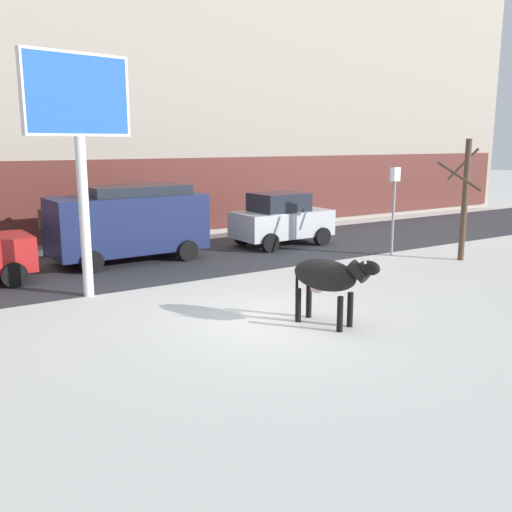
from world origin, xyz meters
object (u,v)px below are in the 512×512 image
(billboard, at_px, (78,110))
(bare_tree_far_back, at_px, (464,197))
(pedestrian_far_left, at_px, (116,223))
(car_silver_hatchback, at_px, (281,219))
(cow_black, at_px, (328,277))
(pedestrian_near_billboard, at_px, (45,229))
(street_sign, at_px, (394,204))
(car_navy_van, at_px, (129,221))
(pedestrian_by_cars, at_px, (131,222))

(billboard, relative_size, bare_tree_far_back, 1.50)
(pedestrian_far_left, bearing_deg, car_silver_hatchback, -25.29)
(cow_black, xyz_separation_m, pedestrian_near_billboard, (-3.11, 10.26, -0.11))
(cow_black, relative_size, car_silver_hatchback, 0.54)
(cow_black, distance_m, bare_tree_far_back, 8.10)
(pedestrian_far_left, height_order, street_sign, street_sign)
(pedestrian_near_billboard, xyz_separation_m, street_sign, (9.50, -5.82, 0.79))
(car_silver_hatchback, relative_size, street_sign, 1.26)
(car_silver_hatchback, height_order, bare_tree_far_back, bare_tree_far_back)
(car_navy_van, distance_m, pedestrian_by_cars, 2.37)
(car_silver_hatchback, distance_m, pedestrian_by_cars, 5.26)
(bare_tree_far_back, bearing_deg, pedestrian_near_billboard, 144.73)
(pedestrian_by_cars, bearing_deg, cow_black, -88.45)
(car_navy_van, relative_size, car_silver_hatchback, 1.31)
(cow_black, relative_size, pedestrian_near_billboard, 1.11)
(bare_tree_far_back, bearing_deg, car_silver_hatchback, 122.08)
(billboard, xyz_separation_m, street_sign, (9.78, -0.32, -2.64))
(pedestrian_by_cars, xyz_separation_m, pedestrian_far_left, (-0.53, 0.00, 0.00))
(pedestrian_by_cars, height_order, street_sign, street_sign)
(car_navy_van, xyz_separation_m, pedestrian_near_billboard, (-2.00, 2.18, -0.36))
(car_navy_van, relative_size, bare_tree_far_back, 1.26)
(billboard, distance_m, pedestrian_near_billboard, 6.49)
(bare_tree_far_back, bearing_deg, pedestrian_by_cars, 136.10)
(cow_black, bearing_deg, car_navy_van, 97.84)
(billboard, bearing_deg, pedestrian_near_billboard, 87.15)
(car_navy_van, height_order, pedestrian_far_left, car_navy_van)
(car_navy_van, bearing_deg, car_silver_hatchback, -2.73)
(bare_tree_far_back, bearing_deg, street_sign, 124.38)
(pedestrian_far_left, xyz_separation_m, street_sign, (7.19, -5.82, 0.79))
(billboard, bearing_deg, car_silver_hatchback, 21.48)
(car_silver_hatchback, distance_m, pedestrian_far_left, 5.73)
(car_navy_van, relative_size, pedestrian_near_billboard, 2.69)
(pedestrian_near_billboard, relative_size, pedestrian_far_left, 1.00)
(billboard, xyz_separation_m, bare_tree_far_back, (10.97, -2.06, -2.34))
(billboard, height_order, street_sign, billboard)
(cow_black, relative_size, pedestrian_far_left, 1.11)
(pedestrian_by_cars, height_order, bare_tree_far_back, bare_tree_far_back)
(car_navy_van, height_order, bare_tree_far_back, bare_tree_far_back)
(pedestrian_near_billboard, distance_m, pedestrian_by_cars, 2.83)
(pedestrian_near_billboard, xyz_separation_m, pedestrian_by_cars, (2.83, 0.00, 0.00))
(cow_black, bearing_deg, street_sign, 34.76)
(car_silver_hatchback, distance_m, pedestrian_near_billboard, 7.88)
(billboard, height_order, car_silver_hatchback, billboard)
(billboard, xyz_separation_m, pedestrian_far_left, (2.58, 5.50, -3.43))
(car_navy_van, bearing_deg, pedestrian_far_left, 81.98)
(pedestrian_near_billboard, height_order, street_sign, street_sign)
(cow_black, distance_m, billboard, 6.72)
(pedestrian_far_left, bearing_deg, pedestrian_by_cars, 0.00)
(car_navy_van, xyz_separation_m, pedestrian_far_left, (0.31, 2.18, -0.36))
(cow_black, xyz_separation_m, pedestrian_by_cars, (-0.28, 10.26, -0.11))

